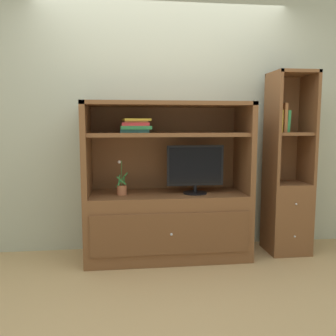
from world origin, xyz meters
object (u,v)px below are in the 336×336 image
object	(u,v)px
potted_plant	(122,189)
magazine_stack	(136,126)
bookshelf_tall	(287,192)
tv_monitor	(195,168)
media_console	(167,208)
upright_book_row	(282,120)

from	to	relation	value
potted_plant	magazine_stack	size ratio (longest dim) A/B	0.90
magazine_stack	bookshelf_tall	world-z (taller)	bookshelf_tall
potted_plant	bookshelf_tall	size ratio (longest dim) A/B	0.18
tv_monitor	bookshelf_tall	distance (m)	0.99
media_console	bookshelf_tall	distance (m)	1.23
media_console	potted_plant	bearing A→B (deg)	-175.44
media_console	bookshelf_tall	bearing A→B (deg)	0.12
tv_monitor	potted_plant	bearing A→B (deg)	178.16
potted_plant	bookshelf_tall	xyz separation A→B (m)	(1.66, 0.04, -0.08)
media_console	tv_monitor	bearing A→B (deg)	-12.37
potted_plant	magazine_stack	world-z (taller)	magazine_stack
potted_plant	media_console	bearing A→B (deg)	4.56
tv_monitor	potted_plant	xyz separation A→B (m)	(-0.70, 0.02, -0.19)
media_console	upright_book_row	world-z (taller)	media_console
magazine_stack	bookshelf_tall	size ratio (longest dim) A/B	0.20
magazine_stack	bookshelf_tall	bearing A→B (deg)	0.08
tv_monitor	upright_book_row	world-z (taller)	upright_book_row
tv_monitor	magazine_stack	xyz separation A→B (m)	(-0.56, 0.06, 0.40)
tv_monitor	magazine_stack	bearing A→B (deg)	174.08
tv_monitor	magazine_stack	distance (m)	0.69
bookshelf_tall	upright_book_row	size ratio (longest dim) A/B	6.42
media_console	potted_plant	size ratio (longest dim) A/B	4.79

